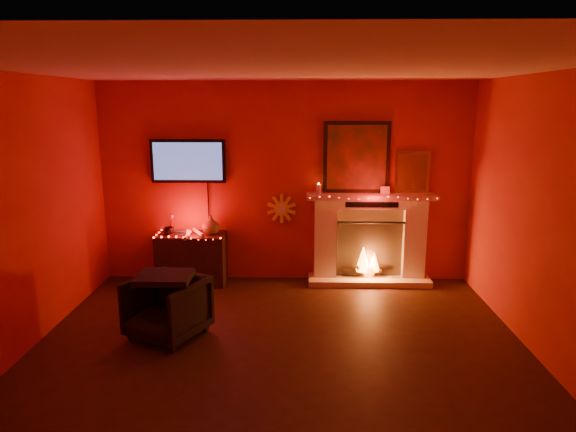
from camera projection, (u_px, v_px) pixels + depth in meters
name	position (u px, v px, depth m)	size (l,w,h in m)	color
room	(277.00, 227.00, 4.50)	(5.00, 5.00, 5.00)	black
fireplace	(369.00, 230.00, 6.95)	(1.72, 0.40, 2.18)	beige
tv	(188.00, 161.00, 6.86)	(1.00, 0.07, 1.24)	black
sunburst_clock	(282.00, 209.00, 7.00)	(0.40, 0.03, 0.40)	yellow
console_table	(192.00, 256.00, 6.95)	(0.91, 0.58, 0.94)	black
armchair	(167.00, 308.00, 5.35)	(0.69, 0.71, 0.65)	black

